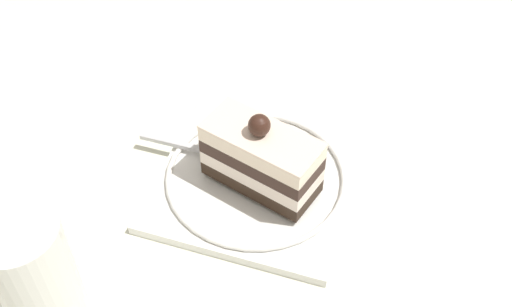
# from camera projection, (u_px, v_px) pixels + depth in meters

# --- Properties ---
(ground_plane) EXTENTS (2.40, 2.40, 0.00)m
(ground_plane) POSITION_uv_depth(u_px,v_px,m) (280.00, 176.00, 0.65)
(ground_plane) COLOR silver
(dessert_plate) EXTENTS (0.20, 0.20, 0.02)m
(dessert_plate) POSITION_uv_depth(u_px,v_px,m) (256.00, 179.00, 0.64)
(dessert_plate) COLOR white
(dessert_plate) RESTS_ON ground_plane
(cake_slice) EXTENTS (0.12, 0.08, 0.09)m
(cake_slice) POSITION_uv_depth(u_px,v_px,m) (262.00, 158.00, 0.60)
(cake_slice) COLOR black
(cake_slice) RESTS_ON dessert_plate
(fork) EXTENTS (0.11, 0.02, 0.00)m
(fork) POSITION_uv_depth(u_px,v_px,m) (195.00, 147.00, 0.66)
(fork) COLOR silver
(fork) RESTS_ON dessert_plate
(drink_glass_near) EXTENTS (0.07, 0.07, 0.12)m
(drink_glass_near) POSITION_uv_depth(u_px,v_px,m) (34.00, 277.00, 0.51)
(drink_glass_near) COLOR white
(drink_glass_near) RESTS_ON ground_plane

